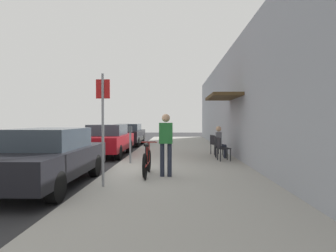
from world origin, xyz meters
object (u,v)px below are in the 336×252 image
Objects in this scene: bicycle_1 at (146,162)px; cafe_chair_0 at (222,147)px; cafe_chair_1 at (218,145)px; seated_patron_1 at (220,141)px; parked_car_1 at (107,140)px; bicycle_0 at (148,163)px; parked_car_0 at (48,157)px; parking_meter at (130,142)px; pedestrian_standing at (166,140)px; street_sign at (103,121)px; cafe_chair_2 at (215,143)px; parked_car_2 at (128,134)px.

cafe_chair_0 is (2.57, 2.83, 0.14)m from bicycle_1.
seated_patron_1 is (0.06, -0.00, 0.19)m from cafe_chair_1.
bicycle_1 is at bearing -65.39° from parked_car_1.
parked_car_0 is at bearing -160.26° from bicycle_0.
parking_meter is (1.55, -3.00, 0.14)m from parked_car_1.
street_sign is at bearing -139.37° from pedestrian_standing.
bicycle_0 and bicycle_1 have the same top height.
street_sign is 1.93m from pedestrian_standing.
parking_meter is 0.77× the size of bicycle_1.
street_sign is at bearing -124.44° from bicycle_0.
cafe_chair_1 is at bearing -16.39° from parked_car_1.
parked_car_1 is 2.57× the size of bicycle_0.
parked_car_0 is at bearing -130.31° from cafe_chair_2.
bicycle_0 is 0.17m from bicycle_1.
cafe_chair_0 is 0.85m from cafe_chair_1.
parked_car_0 is 5.06× the size of cafe_chair_1.
bicycle_0 is 0.83m from pedestrian_standing.
cafe_chair_0 is at bearing 47.81° from bicycle_1.
parked_car_1 is 6.82m from street_sign.
parked_car_2 is at bearing 124.67° from cafe_chair_1.
parking_meter is 1.02× the size of seated_patron_1.
pedestrian_standing is (1.36, -2.39, 0.23)m from parking_meter.
bicycle_1 is at bearing 23.44° from parked_car_0.
parked_car_0 is 3.33× the size of parking_meter.
parked_car_1 reaches higher than seated_patron_1.
parked_car_2 reaches higher than cafe_chair_1.
street_sign is 5.58m from cafe_chair_0.
parking_meter is at bearing 110.34° from bicycle_0.
parking_meter is 1.52× the size of cafe_chair_0.
parked_car_0 reaches higher than bicycle_0.
cafe_chair_2 is (4.92, 5.79, -0.12)m from parked_car_0.
bicycle_1 is (-0.05, 0.16, 0.00)m from bicycle_0.
cafe_chair_2 is at bearing 38.18° from parking_meter.
street_sign is (1.50, -0.45, 0.90)m from parked_car_0.
street_sign is 6.26m from cafe_chair_1.
cafe_chair_0 is at bearing -25.04° from parked_car_1.
parked_car_1 reaches higher than cafe_chair_0.
parked_car_2 reaches higher than seated_patron_1.
bicycle_1 is at bearing -132.19° from cafe_chair_0.
bicycle_1 is at bearing 155.24° from pedestrian_standing.
parked_car_1 is at bearing 154.96° from cafe_chair_0.
street_sign is 6.26m from seated_patron_1.
parking_meter is 3.76m from seated_patron_1.
pedestrian_standing reaches higher than cafe_chair_2.
parked_car_1 is 5.42m from cafe_chair_0.
bicycle_0 is at bearing -77.64° from parked_car_2.
parked_car_1 is 5.81m from bicycle_0.
parked_car_0 is 6.14m from parked_car_1.
cafe_chair_0 is 1.00× the size of cafe_chair_2.
street_sign is 7.19m from cafe_chair_2.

